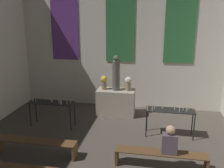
{
  "coord_description": "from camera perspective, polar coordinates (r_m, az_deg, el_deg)",
  "views": [
    {
      "loc": [
        1.43,
        -0.14,
        3.62
      ],
      "look_at": [
        0.0,
        7.69,
        1.39
      ],
      "focal_mm": 40.0,
      "sensor_mm": 36.0,
      "label": 1
    }
  ],
  "objects": [
    {
      "name": "wall_back",
      "position": [
        9.75,
        1.94,
        11.55
      ],
      "size": [
        8.11,
        0.16,
        5.79
      ],
      "color": "silver",
      "rests_on": "ground_plane"
    },
    {
      "name": "altar",
      "position": [
        9.29,
        0.89,
        -4.16
      ],
      "size": [
        1.38,
        0.68,
        0.95
      ],
      "color": "#ADA38E",
      "rests_on": "ground_plane"
    },
    {
      "name": "statue",
      "position": [
        8.98,
        0.92,
        2.25
      ],
      "size": [
        0.28,
        0.28,
        1.27
      ],
      "color": "#5B5651",
      "rests_on": "altar"
    },
    {
      "name": "flower_vase_left",
      "position": [
        9.14,
        -1.87,
        0.49
      ],
      "size": [
        0.24,
        0.24,
        0.51
      ],
      "color": "#937A5B",
      "rests_on": "altar"
    },
    {
      "name": "flower_vase_right",
      "position": [
        9.0,
        3.73,
        0.22
      ],
      "size": [
        0.24,
        0.24,
        0.51
      ],
      "color": "#937A5B",
      "rests_on": "altar"
    },
    {
      "name": "candle_rack_left",
      "position": [
        8.46,
        -13.56,
        -4.68
      ],
      "size": [
        1.45,
        0.47,
        1.05
      ],
      "color": "black",
      "rests_on": "ground_plane"
    },
    {
      "name": "candle_rack_right",
      "position": [
        7.79,
        13.15,
        -6.45
      ],
      "size": [
        1.45,
        0.47,
        1.04
      ],
      "color": "black",
      "rests_on": "ground_plane"
    },
    {
      "name": "pew_back_left",
      "position": [
        7.08,
        -17.04,
        -12.93
      ],
      "size": [
        2.21,
        0.36,
        0.42
      ],
      "color": "brown",
      "rests_on": "ground_plane"
    },
    {
      "name": "pew_back_right",
      "position": [
        6.39,
        11.04,
        -15.81
      ],
      "size": [
        2.21,
        0.36,
        0.42
      ],
      "color": "brown",
      "rests_on": "ground_plane"
    },
    {
      "name": "person_seated",
      "position": [
        6.2,
        13.06,
        -12.57
      ],
      "size": [
        0.36,
        0.24,
        0.71
      ],
      "color": "#564C56",
      "rests_on": "pew_back_right"
    }
  ]
}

